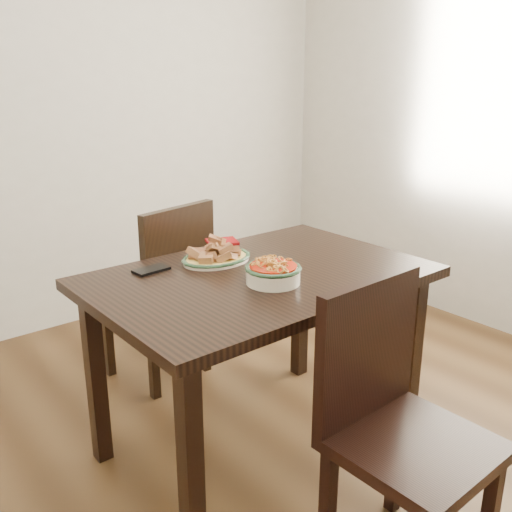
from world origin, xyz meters
TOP-DOWN VIEW (x-y plane):
  - floor at (0.00, 0.00)m, footprint 3.50×3.50m
  - wall_back at (0.00, 1.75)m, footprint 3.50×0.10m
  - dining_table at (-0.05, 0.09)m, footprint 1.23×0.82m
  - chair_far at (-0.05, 0.79)m, footprint 0.49×0.49m
  - chair_near at (-0.09, -0.58)m, footprint 0.43×0.43m
  - fish_plate at (-0.10, 0.30)m, footprint 0.28×0.22m
  - noodle_bowl at (-0.08, -0.02)m, footprint 0.20×0.20m
  - smartphone at (-0.35, 0.36)m, footprint 0.14×0.08m
  - napkin at (0.07, 0.49)m, footprint 0.16×0.15m

SIDE VIEW (x-z plane):
  - floor at x=0.00m, z-range 0.00..0.00m
  - chair_far at x=-0.05m, z-range 0.05..0.94m
  - chair_near at x=-0.09m, z-range 0.05..0.94m
  - dining_table at x=-0.05m, z-range 0.28..1.03m
  - smartphone at x=-0.35m, z-range 0.75..0.76m
  - napkin at x=0.07m, z-range 0.75..0.76m
  - noodle_bowl at x=-0.08m, z-range 0.75..0.83m
  - fish_plate at x=-0.10m, z-range 0.74..0.85m
  - wall_back at x=0.00m, z-range 0.00..2.60m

